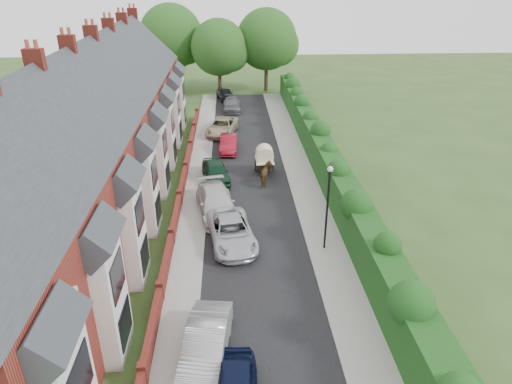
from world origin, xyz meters
TOP-DOWN VIEW (x-y plane):
  - ground at (0.00, 0.00)m, footprint 140.00×140.00m
  - road at (-0.50, 11.00)m, footprint 6.00×58.00m
  - pavement_hedge_side at (3.60, 11.00)m, footprint 2.20×58.00m
  - pavement_house_side at (-4.35, 11.00)m, footprint 1.70×58.00m
  - kerb_hedge_side at (2.55, 11.00)m, footprint 0.18×58.00m
  - kerb_house_side at (-3.55, 11.00)m, footprint 0.18×58.00m
  - hedge at (5.40, 11.00)m, footprint 2.10×58.00m
  - terrace_row at (-10.87, 9.98)m, footprint 9.05×40.50m
  - garden_wall_row at (-5.35, 10.00)m, footprint 0.35×40.35m
  - lamppost at (3.40, 4.00)m, footprint 0.32×0.32m
  - tree_far_left at (-2.65, 40.08)m, footprint 7.14×6.80m
  - tree_far_right at (3.39, 42.08)m, footprint 7.98×7.60m
  - tree_far_back at (-8.59, 43.08)m, footprint 8.40×8.00m
  - car_silver_a at (-3.00, -3.81)m, footprint 2.25×4.91m
  - car_silver_b at (-1.88, 5.00)m, footprint 3.29×5.65m
  - car_white at (-2.83, 8.61)m, footprint 3.20×5.84m
  - car_green at (-3.00, 13.85)m, footprint 2.49×4.61m
  - car_red at (-2.00, 20.11)m, footprint 1.58×4.21m
  - car_beige at (-2.59, 24.78)m, footprint 3.51×5.67m
  - car_grey at (-1.60, 33.00)m, footprint 1.90×4.63m
  - car_black at (-2.35, 37.80)m, footprint 2.58×4.51m
  - horse at (0.79, 12.97)m, footprint 1.12×2.00m
  - horse_cart at (0.79, 15.01)m, footprint 1.43×3.17m

SIDE VIEW (x-z plane):
  - ground at x=0.00m, z-range 0.00..0.00m
  - road at x=-0.50m, z-range 0.00..0.02m
  - pavement_hedge_side at x=3.60m, z-range 0.00..0.12m
  - pavement_house_side at x=-4.35m, z-range 0.00..0.12m
  - kerb_hedge_side at x=2.55m, z-range 0.00..0.13m
  - kerb_house_side at x=-3.55m, z-range 0.00..0.13m
  - garden_wall_row at x=-5.35m, z-range -0.09..1.01m
  - car_grey at x=-1.60m, z-range 0.00..1.34m
  - car_red at x=-2.00m, z-range 0.00..1.37m
  - car_black at x=-2.35m, z-range 0.00..1.45m
  - car_beige at x=-2.59m, z-range 0.00..1.46m
  - car_silver_b at x=-1.88m, z-range 0.00..1.48m
  - car_green at x=-3.00m, z-range 0.00..1.49m
  - car_silver_a at x=-3.00m, z-range 0.00..1.56m
  - horse at x=0.79m, z-range 0.00..1.60m
  - car_white at x=-2.83m, z-range 0.00..1.61m
  - horse_cart at x=0.79m, z-range 0.16..2.45m
  - hedge at x=5.40m, z-range 0.18..3.03m
  - lamppost at x=3.40m, z-range 0.72..5.88m
  - terrace_row at x=-10.87m, z-range -1.28..10.22m
  - tree_far_left at x=-2.65m, z-range 1.07..10.36m
  - tree_far_right at x=3.39m, z-range 1.16..11.47m
  - tree_far_back at x=-8.59m, z-range 1.21..12.03m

